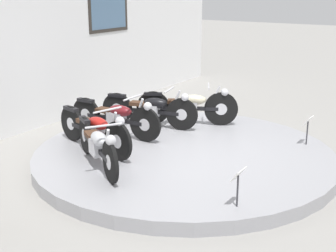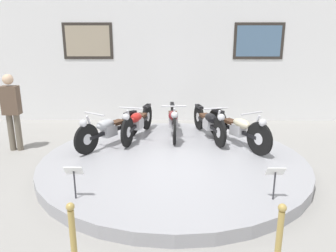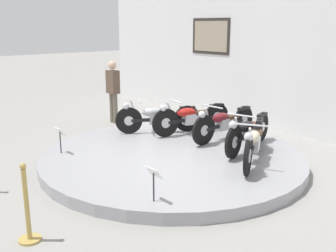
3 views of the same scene
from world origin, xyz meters
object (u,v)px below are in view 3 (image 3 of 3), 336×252
object	(u,v)px
motorcycle_red	(190,117)
stanchion_post_right_of_entry	(28,215)
motorcycle_cream	(254,142)
motorcycle_maroon	(223,122)
info_placard_front_left	(60,135)
motorcycle_black	(248,131)
motorcycle_silver	(156,117)
info_placard_front_centre	(154,177)
visitor_standing	(113,88)

from	to	relation	value
motorcycle_red	stanchion_post_right_of_entry	distance (m)	4.85
motorcycle_cream	motorcycle_maroon	bearing A→B (deg)	151.43
info_placard_front_left	motorcycle_cream	bearing A→B (deg)	40.12
motorcycle_maroon	stanchion_post_right_of_entry	distance (m)	4.81
info_placard_front_left	motorcycle_black	bearing A→B (deg)	52.20
motorcycle_silver	info_placard_front_centre	world-z (taller)	motorcycle_silver
motorcycle_cream	info_placard_front_left	xyz separation A→B (m)	(-2.79, -2.35, -0.03)
info_placard_front_centre	visitor_standing	distance (m)	5.57
motorcycle_maroon	stanchion_post_right_of_entry	bearing A→B (deg)	-78.44
motorcycle_silver	motorcycle_cream	size ratio (longest dim) A/B	0.94
motorcycle_silver	motorcycle_black	size ratio (longest dim) A/B	0.87
visitor_standing	info_placard_front_centre	bearing A→B (deg)	-27.69
motorcycle_cream	visitor_standing	world-z (taller)	visitor_standing
motorcycle_red	visitor_standing	distance (m)	2.72
motorcycle_black	stanchion_post_right_of_entry	distance (m)	4.51
motorcycle_black	visitor_standing	size ratio (longest dim) A/B	1.14
motorcycle_silver	stanchion_post_right_of_entry	xyz separation A→B (m)	(2.33, -3.97, -0.23)
motorcycle_cream	motorcycle_red	bearing A→B (deg)	166.09
motorcycle_cream	stanchion_post_right_of_entry	size ratio (longest dim) A/B	1.75
motorcycle_maroon	visitor_standing	world-z (taller)	visitor_standing
motorcycle_black	info_placard_front_left	bearing A→B (deg)	-127.80
motorcycle_silver	stanchion_post_right_of_entry	distance (m)	4.61
info_placard_front_centre	info_placard_front_left	bearing A→B (deg)	180.00
info_placard_front_left	visitor_standing	distance (m)	3.33
stanchion_post_right_of_entry	motorcycle_cream	bearing A→B (deg)	84.27
info_placard_front_centre	stanchion_post_right_of_entry	size ratio (longest dim) A/B	0.50
motorcycle_silver	visitor_standing	xyz separation A→B (m)	(-2.12, 0.23, 0.38)
motorcycle_silver	motorcycle_cream	xyz separation A→B (m)	(2.73, 0.00, 0.02)
motorcycle_red	info_placard_front_left	distance (m)	2.96
motorcycle_maroon	motorcycle_cream	distance (m)	1.55
info_placard_front_left	visitor_standing	size ratio (longest dim) A/B	0.30
motorcycle_cream	info_placard_front_centre	bearing A→B (deg)	-88.40
info_placard_front_left	motorcycle_silver	bearing A→B (deg)	88.50
visitor_standing	motorcycle_silver	bearing A→B (deg)	-6.20
motorcycle_red	visitor_standing	xyz separation A→B (m)	(-2.68, -0.31, 0.37)
motorcycle_silver	visitor_standing	distance (m)	2.17
info_placard_front_centre	visitor_standing	bearing A→B (deg)	152.31
motorcycle_black	visitor_standing	distance (m)	4.33
motorcycle_red	motorcycle_maroon	world-z (taller)	motorcycle_red
motorcycle_silver	motorcycle_cream	distance (m)	2.73
motorcycle_maroon	info_placard_front_left	xyz separation A→B (m)	(-1.43, -3.09, -0.02)
motorcycle_black	info_placard_front_left	size ratio (longest dim) A/B	3.77
motorcycle_cream	stanchion_post_right_of_entry	world-z (taller)	stanchion_post_right_of_entry
info_placard_front_left	info_placard_front_centre	bearing A→B (deg)	0.00
info_placard_front_centre	motorcycle_black	bearing A→B (deg)	102.02
motorcycle_maroon	info_placard_front_centre	world-z (taller)	motorcycle_maroon
motorcycle_black	stanchion_post_right_of_entry	size ratio (longest dim) A/B	1.88
motorcycle_silver	stanchion_post_right_of_entry	world-z (taller)	stanchion_post_right_of_entry
info_placard_front_left	stanchion_post_right_of_entry	distance (m)	2.90
motorcycle_maroon	stanchion_post_right_of_entry	world-z (taller)	stanchion_post_right_of_entry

